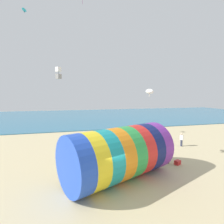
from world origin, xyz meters
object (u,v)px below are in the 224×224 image
object	(u,v)px
kite_cyan_parafoil	(24,10)
cooler_box	(178,162)
kite_white_box	(58,73)
kite_white_parafoil	(149,91)
bystander_mid_beach	(182,140)
bystander_near_water	(142,131)
giant_inflatable_tube	(119,153)
kite_handler	(168,153)

from	to	relation	value
kite_cyan_parafoil	cooler_box	bearing A→B (deg)	-43.87
kite_white_box	kite_white_parafoil	bearing A→B (deg)	-39.53
kite_white_box	kite_cyan_parafoil	distance (m)	10.43
kite_white_box	bystander_mid_beach	bearing A→B (deg)	-19.10
bystander_near_water	cooler_box	xyz separation A→B (m)	(-1.25, -9.90, -0.67)
giant_inflatable_tube	cooler_box	xyz separation A→B (m)	(5.58, 1.10, -1.66)
kite_cyan_parafoil	cooler_box	size ratio (longest dim) A/B	2.09
kite_white_parafoil	cooler_box	distance (m)	6.77
bystander_near_water	cooler_box	distance (m)	10.00
giant_inflatable_tube	kite_white_box	bearing A→B (deg)	112.66
bystander_mid_beach	giant_inflatable_tube	bearing A→B (deg)	-148.58
kite_cyan_parafoil	kite_white_parafoil	world-z (taller)	kite_cyan_parafoil
kite_handler	bystander_near_water	world-z (taller)	kite_handler
giant_inflatable_tube	kite_handler	distance (m)	5.24
kite_cyan_parafoil	bystander_near_water	bearing A→B (deg)	-13.63
cooler_box	bystander_mid_beach	bearing A→B (deg)	50.72
kite_white_parafoil	bystander_near_water	bearing A→B (deg)	69.38
cooler_box	kite_handler	bearing A→B (deg)	147.86
kite_handler	kite_white_parafoil	bearing A→B (deg)	114.05
kite_white_box	kite_white_parafoil	size ratio (longest dim) A/B	0.99
giant_inflatable_tube	cooler_box	distance (m)	5.93
kite_handler	kite_white_parafoil	world-z (taller)	kite_white_parafoil
bystander_mid_beach	kite_handler	bearing A→B (deg)	-136.53
bystander_mid_beach	cooler_box	size ratio (longest dim) A/B	2.97
kite_handler	bystander_mid_beach	distance (m)	6.10
kite_cyan_parafoil	cooler_box	xyz separation A→B (m)	(14.19, -13.64, -16.90)
giant_inflatable_tube	kite_white_parafoil	world-z (taller)	kite_white_parafoil
kite_cyan_parafoil	bystander_near_water	world-z (taller)	kite_cyan_parafoil
kite_cyan_parafoil	bystander_near_water	size ratio (longest dim) A/B	0.65
giant_inflatable_tube	bystander_near_water	xyz separation A→B (m)	(6.83, 11.00, -1.00)
kite_handler	giant_inflatable_tube	bearing A→B (deg)	-162.89
kite_white_parafoil	cooler_box	size ratio (longest dim) A/B	2.86
giant_inflatable_tube	cooler_box	world-z (taller)	giant_inflatable_tube
kite_handler	kite_white_box	size ratio (longest dim) A/B	1.20
kite_white_box	bystander_mid_beach	distance (m)	16.47
kite_white_parafoil	kite_white_box	bearing A→B (deg)	140.47
kite_handler	kite_white_box	xyz separation A→B (m)	(-9.29, 8.95, 7.66)
giant_inflatable_tube	bystander_mid_beach	distance (m)	11.01
kite_cyan_parafoil	bystander_near_water	xyz separation A→B (m)	(15.44, -3.74, -16.24)
kite_white_parafoil	kite_handler	bearing A→B (deg)	-65.95
giant_inflatable_tube	kite_white_box	size ratio (longest dim) A/B	5.88
kite_white_box	cooler_box	xyz separation A→B (m)	(9.95, -9.36, -8.38)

